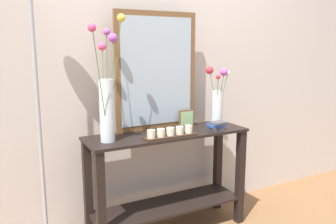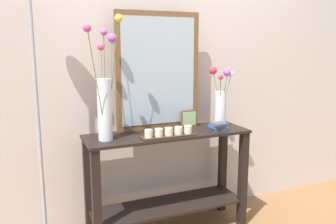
# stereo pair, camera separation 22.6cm
# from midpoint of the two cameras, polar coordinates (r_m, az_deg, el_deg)

# --- Properties ---
(wall_back) EXTENTS (6.40, 0.08, 2.70)m
(wall_back) POSITION_cam_midpoint_polar(r_m,az_deg,el_deg) (2.75, -5.47, 9.67)
(wall_back) COLOR beige
(wall_back) RESTS_ON ground
(console_table) EXTENTS (1.21, 0.37, 0.78)m
(console_table) POSITION_cam_midpoint_polar(r_m,az_deg,el_deg) (2.64, -2.49, -9.89)
(console_table) COLOR black
(console_table) RESTS_ON ground
(mirror_leaning) EXTENTS (0.66, 0.03, 0.87)m
(mirror_leaning) POSITION_cam_midpoint_polar(r_m,az_deg,el_deg) (2.61, -4.36, 6.63)
(mirror_leaning) COLOR brown
(mirror_leaning) RESTS_ON console_table
(tall_vase_left) EXTENTS (0.27, 0.30, 0.82)m
(tall_vase_left) POSITION_cam_midpoint_polar(r_m,az_deg,el_deg) (2.31, -12.71, 2.13)
(tall_vase_left) COLOR silver
(tall_vase_left) RESTS_ON console_table
(vase_right) EXTENTS (0.16, 0.16, 0.47)m
(vase_right) POSITION_cam_midpoint_polar(r_m,az_deg,el_deg) (2.76, 5.74, 1.83)
(vase_right) COLOR silver
(vase_right) RESTS_ON console_table
(candle_tray) EXTENTS (0.39, 0.09, 0.07)m
(candle_tray) POSITION_cam_midpoint_polar(r_m,az_deg,el_deg) (2.41, -2.29, -3.49)
(candle_tray) COLOR #382316
(candle_tray) RESTS_ON console_table
(picture_frame_small) EXTENTS (0.13, 0.01, 0.13)m
(picture_frame_small) POSITION_cam_midpoint_polar(r_m,az_deg,el_deg) (2.73, 0.70, -1.03)
(picture_frame_small) COLOR brown
(picture_frame_small) RESTS_ON console_table
(book_stack) EXTENTS (0.13, 0.11, 0.06)m
(book_stack) POSITION_cam_midpoint_polar(r_m,az_deg,el_deg) (2.63, 5.52, -2.27)
(book_stack) COLOR #424247
(book_stack) RESTS_ON console_table
(floor_lamp) EXTENTS (0.24, 0.24, 1.90)m
(floor_lamp) POSITION_cam_midpoint_polar(r_m,az_deg,el_deg) (2.26, -23.66, 6.89)
(floor_lamp) COLOR #9E9EA3
(floor_lamp) RESTS_ON ground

